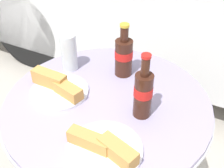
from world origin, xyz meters
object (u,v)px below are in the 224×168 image
(bistro_table, at_px, (108,130))
(cola_bottle_left, at_px, (124,55))
(drinking_glass, at_px, (69,54))
(lunch_plate_far, at_px, (104,148))
(lunch_plate_near, at_px, (58,87))
(cola_bottle_right, at_px, (143,93))

(bistro_table, height_order, cola_bottle_left, cola_bottle_left)
(drinking_glass, relative_size, lunch_plate_far, 0.68)
(lunch_plate_near, bearing_deg, cola_bottle_left, 53.61)
(lunch_plate_near, relative_size, lunch_plate_far, 1.00)
(cola_bottle_right, bearing_deg, bistro_table, 176.05)
(cola_bottle_left, bearing_deg, cola_bottle_right, -49.93)
(cola_bottle_left, bearing_deg, lunch_plate_far, -72.28)
(cola_bottle_right, distance_m, drinking_glass, 0.40)
(cola_bottle_left, relative_size, cola_bottle_right, 0.93)
(drinking_glass, bearing_deg, cola_bottle_right, -18.24)
(lunch_plate_near, bearing_deg, lunch_plate_far, -30.53)
(cola_bottle_left, xyz_separation_m, lunch_plate_near, (-0.17, -0.23, -0.07))
(cola_bottle_right, bearing_deg, lunch_plate_near, -174.23)
(lunch_plate_far, bearing_deg, bistro_table, 116.02)
(cola_bottle_right, bearing_deg, lunch_plate_far, -99.48)
(drinking_glass, xyz_separation_m, lunch_plate_near, (0.05, -0.16, -0.05))
(lunch_plate_far, bearing_deg, cola_bottle_left, 107.72)
(bistro_table, distance_m, lunch_plate_near, 0.26)
(cola_bottle_left, height_order, lunch_plate_near, cola_bottle_left)
(cola_bottle_right, height_order, drinking_glass, cola_bottle_right)
(cola_bottle_right, relative_size, lunch_plate_far, 1.03)
(bistro_table, height_order, lunch_plate_near, lunch_plate_near)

